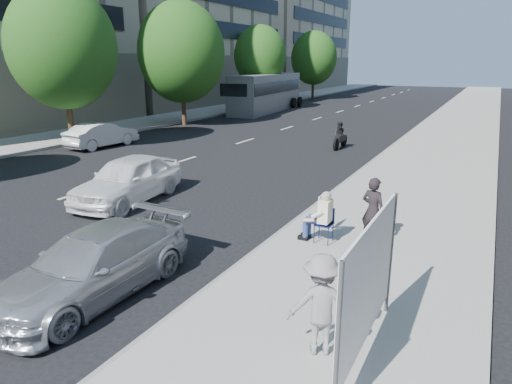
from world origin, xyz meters
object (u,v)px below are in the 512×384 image
Objects in this scene: seated_protester at (320,213)px; parked_sedan at (94,264)px; white_sedan_near at (128,179)px; white_sedan_mid at (102,135)px; jogger at (321,304)px; pedestrian_woman at (373,211)px; motorcycle at (340,137)px; bus at (267,93)px; protest_banner at (368,282)px.

seated_protester is 5.35m from parked_sedan.
white_sedan_near is 1.10× the size of white_sedan_mid.
seated_protester is 0.32× the size of white_sedan_mid.
pedestrian_woman reaches higher than jogger.
parked_sedan is (-4.64, -0.10, -0.31)m from jogger.
jogger reaches higher than motorcycle.
pedestrian_woman reaches higher than white_sedan_near.
motorcycle is (-4.74, 12.56, -0.34)m from pedestrian_woman.
pedestrian_woman reaches higher than parked_sedan.
pedestrian_woman reaches higher than motorcycle.
jogger reaches higher than parked_sedan.
jogger is 9.79m from white_sedan_near.
motorcycle is at bearing 69.23° from white_sedan_near.
motorcycle is (11.48, 5.43, -0.03)m from white_sedan_mid.
jogger is 0.13× the size of bus.
bus is (-12.21, 32.49, 0.99)m from parked_sedan.
seated_protester is 0.43× the size of protest_banner.
seated_protester is at bearing 117.92° from protest_banner.
seated_protester is 0.30× the size of white_sedan_near.
white_sedan_near is at bearing -104.60° from motorcycle.
motorcycle is (3.31, 12.31, -0.12)m from white_sedan_near.
bus is (-17.49, 32.24, 0.23)m from protest_banner.
bus is at bearing 118.47° from protest_banner.
pedestrian_woman is at bearing 22.90° from seated_protester.
motorcycle is at bearing -56.97° from bus.
seated_protester is at bearing -94.74° from jogger.
protest_banner reaches higher than seated_protester.
white_sedan_near is 0.36× the size of bus.
pedestrian_woman is at bearing -64.06° from bus.
bus reaches higher than white_sedan_mid.
white_sedan_mid is at bearing 134.18° from white_sedan_near.
pedestrian_woman is 0.38× the size of white_sedan_near.
seated_protester is 0.64× the size of motorcycle.
white_sedan_near is at bearing 173.83° from seated_protester.
motorcycle reaches higher than parked_sedan.
protest_banner is 0.25× the size of bus.
white_sedan_near is 2.16× the size of motorcycle.
white_sedan_near reaches higher than motorcycle.
protest_banner is at bearing -66.37° from bus.
bus is at bearing -87.11° from jogger.
jogger is at bearing -73.08° from motorcycle.
pedestrian_woman is 13.43m from motorcycle.
seated_protester is 13.53m from motorcycle.
bus is at bearing -84.84° from white_sedan_mid.
pedestrian_woman is 6.46m from parked_sedan.
white_sedan_near is at bearing -55.27° from jogger.
motorcycle is at bearing 108.54° from protest_banner.
bus reaches higher than white_sedan_near.
jogger is 18.04m from motorcycle.
seated_protester is 4.52m from jogger.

